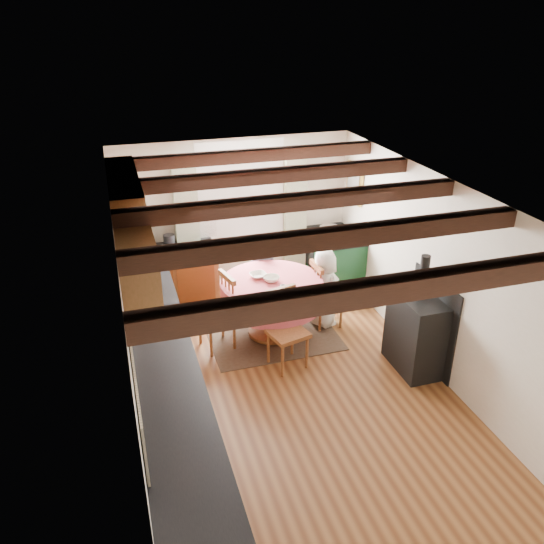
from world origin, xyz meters
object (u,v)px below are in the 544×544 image
object	(u,v)px
chair_near	(288,330)
cast_iron_stove	(418,314)
chair_right	(327,294)
aga_range	(334,261)
child_far	(264,274)
cup	(283,289)
child_right	(324,288)
dining_table	(272,308)
chair_left	(216,313)

from	to	relation	value
chair_near	cast_iron_stove	bearing A→B (deg)	-32.23
chair_near	chair_right	xyz separation A→B (m)	(0.84, 0.80, -0.03)
cast_iron_stove	aga_range	bearing A→B (deg)	92.73
child_far	aga_range	bearing A→B (deg)	-156.15
cup	child_right	bearing A→B (deg)	28.37
dining_table	cup	distance (m)	0.57
aga_range	chair_near	bearing A→B (deg)	-127.22
chair_left	chair_right	xyz separation A→B (m)	(1.60, 0.12, -0.03)
chair_near	aga_range	world-z (taller)	chair_near
chair_left	child_far	xyz separation A→B (m)	(0.89, 0.82, 0.05)
child_far	child_right	bearing A→B (deg)	143.76
cast_iron_stove	cup	distance (m)	1.69
aga_range	cast_iron_stove	bearing A→B (deg)	-87.27
chair_left	child_far	size ratio (longest dim) A/B	0.92
chair_right	child_far	bearing A→B (deg)	44.20
dining_table	chair_left	distance (m)	0.79
chair_near	child_far	size ratio (longest dim) A/B	0.92
cast_iron_stove	cup	bearing A→B (deg)	147.33
chair_near	child_far	world-z (taller)	child_far
chair_left	chair_right	size ratio (longest dim) A/B	1.06
aga_range	cup	bearing A→B (deg)	-132.99
chair_near	chair_right	world-z (taller)	chair_near
chair_right	aga_range	world-z (taller)	chair_right
chair_near	aga_range	xyz separation A→B (m)	(1.38, 1.82, -0.05)
aga_range	child_far	world-z (taller)	child_far
cast_iron_stove	child_right	world-z (taller)	cast_iron_stove
chair_near	aga_range	distance (m)	2.29
child_right	cup	distance (m)	0.87
chair_left	dining_table	bearing A→B (deg)	81.95
dining_table	cast_iron_stove	bearing A→B (deg)	-40.24
chair_near	child_right	size ratio (longest dim) A/B	0.90
child_far	chair_right	bearing A→B (deg)	145.13
chair_near	chair_left	distance (m)	1.02
chair_right	aga_range	distance (m)	1.15
chair_right	child_far	distance (m)	1.01
chair_near	chair_right	bearing A→B (deg)	29.44
child_right	cup	xyz separation A→B (m)	(-0.72, -0.39, 0.29)
dining_table	child_far	world-z (taller)	child_far
chair_right	cup	xyz separation A→B (m)	(-0.77, -0.38, 0.39)
aga_range	cast_iron_stove	xyz separation A→B (m)	(0.11, -2.31, 0.30)
chair_left	chair_right	bearing A→B (deg)	80.93
chair_near	child_right	distance (m)	1.14
dining_table	child_right	distance (m)	0.79
dining_table	chair_left	size ratio (longest dim) A/B	1.33
child_right	cup	world-z (taller)	child_right
chair_near	chair_left	size ratio (longest dim) A/B	1.01
chair_left	child_right	size ratio (longest dim) A/B	0.89
chair_left	cast_iron_stove	bearing A→B (deg)	49.17
chair_right	cast_iron_stove	size ratio (longest dim) A/B	0.63
chair_near	cast_iron_stove	distance (m)	1.59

